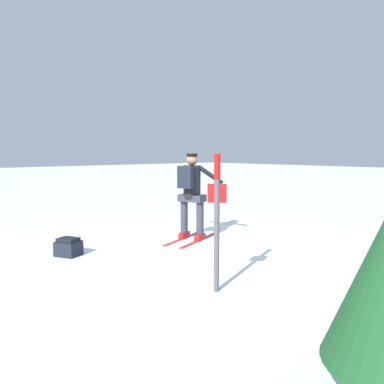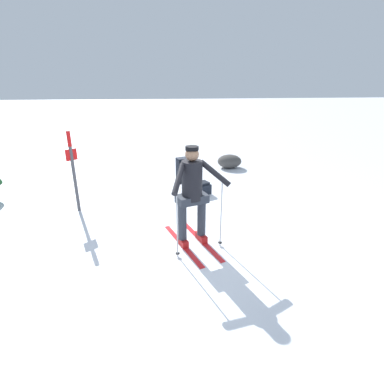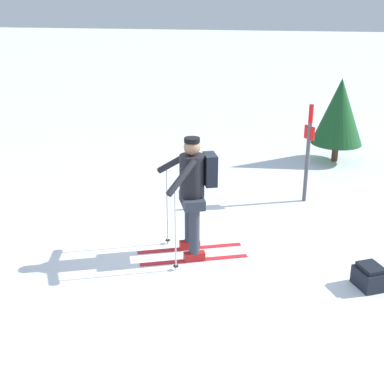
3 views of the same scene
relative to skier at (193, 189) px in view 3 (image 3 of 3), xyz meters
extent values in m
plane|color=white|center=(-0.06, -0.06, -1.02)|extent=(80.00, 80.00, 0.00)
cube|color=red|center=(-0.18, -0.05, -1.01)|extent=(0.59, 1.50, 0.01)
cube|color=red|center=(-0.18, -0.05, -0.95)|extent=(0.20, 0.32, 0.12)
cylinder|color=#2D333D|center=(-0.18, -0.05, -0.52)|extent=(0.15, 0.15, 0.73)
cube|color=red|center=(0.17, 0.08, -1.01)|extent=(0.59, 1.50, 0.01)
cube|color=red|center=(0.17, 0.08, -0.95)|extent=(0.20, 0.32, 0.12)
cylinder|color=#2D333D|center=(0.17, 0.08, -0.52)|extent=(0.15, 0.15, 0.73)
cube|color=#2D333D|center=(-0.01, 0.02, -0.16)|extent=(0.59, 0.45, 0.14)
cylinder|color=black|center=(-0.01, 0.02, 0.17)|extent=(0.35, 0.35, 0.66)
sphere|color=#8C664C|center=(-0.01, 0.02, 0.61)|extent=(0.23, 0.23, 0.23)
cylinder|color=black|center=(-0.01, 0.02, 0.71)|extent=(0.22, 0.22, 0.06)
cube|color=black|center=(0.08, -0.22, 0.28)|extent=(0.34, 0.25, 0.44)
cylinder|color=#B2B7BC|center=(-0.49, 0.17, -0.40)|extent=(0.02, 0.02, 1.23)
cylinder|color=black|center=(-0.49, 0.17, -0.96)|extent=(0.07, 0.07, 0.01)
cylinder|color=black|center=(-0.38, 0.10, 0.30)|extent=(0.52, 0.37, 0.41)
cylinder|color=#B2B7BC|center=(0.28, 0.43, -0.40)|extent=(0.02, 0.02, 1.23)
cylinder|color=black|center=(0.28, 0.43, -0.96)|extent=(0.07, 0.07, 0.01)
cylinder|color=black|center=(0.24, 0.31, 0.30)|extent=(0.27, 0.55, 0.41)
cube|color=black|center=(-0.53, -2.40, -0.89)|extent=(0.49, 0.46, 0.25)
cube|color=black|center=(-0.53, -2.40, -0.74)|extent=(0.41, 0.37, 0.06)
cylinder|color=#4C4C51|center=(2.35, -1.68, -0.13)|extent=(0.07, 0.07, 1.77)
cylinder|color=red|center=(2.35, -1.68, 0.59)|extent=(0.08, 0.08, 0.32)
cube|color=red|center=(2.35, -1.68, 0.26)|extent=(0.20, 0.17, 0.24)
cylinder|color=#4C331E|center=(4.84, -2.45, -0.82)|extent=(0.14, 0.14, 0.40)
cone|color=#194C23|center=(4.84, -2.45, 0.10)|extent=(1.10, 1.10, 1.43)
camera|label=1|loc=(5.61, -5.04, 0.77)|focal=35.00mm
camera|label=2|loc=(0.52, 4.70, 1.76)|focal=28.00mm
camera|label=3|loc=(-6.84, -1.04, 2.67)|focal=50.00mm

